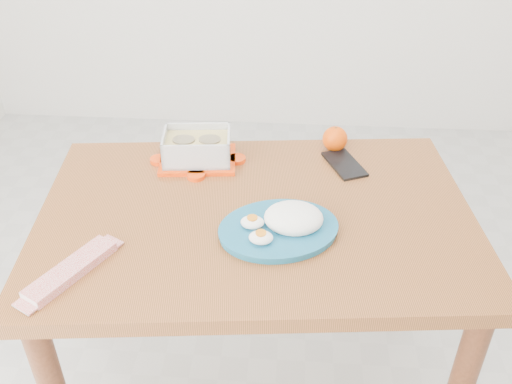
# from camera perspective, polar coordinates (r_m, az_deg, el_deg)

# --- Properties ---
(ground) EXTENTS (3.50, 3.50, 0.00)m
(ground) POSITION_cam_1_polar(r_m,az_deg,el_deg) (2.05, 2.10, -16.42)
(ground) COLOR #B7B7B2
(ground) RESTS_ON ground
(dining_table) EXTENTS (1.15, 0.83, 0.75)m
(dining_table) POSITION_cam_1_polar(r_m,az_deg,el_deg) (1.49, -0.00, -5.48)
(dining_table) COLOR #9C522C
(dining_table) RESTS_ON ground
(food_container) EXTENTS (0.22, 0.18, 0.09)m
(food_container) POSITION_cam_1_polar(r_m,az_deg,el_deg) (1.60, -5.90, 4.40)
(food_container) COLOR #FF3F07
(food_container) RESTS_ON dining_table
(orange_fruit) EXTENTS (0.07, 0.07, 0.07)m
(orange_fruit) POSITION_cam_1_polar(r_m,az_deg,el_deg) (1.67, 7.90, 5.29)
(orange_fruit) COLOR #EF5504
(orange_fruit) RESTS_ON dining_table
(rice_plate) EXTENTS (0.36, 0.36, 0.08)m
(rice_plate) POSITION_cam_1_polar(r_m,az_deg,el_deg) (1.34, 2.76, -3.17)
(rice_plate) COLOR #175E81
(rice_plate) RESTS_ON dining_table
(candy_bar) EXTENTS (0.16, 0.22, 0.02)m
(candy_bar) POSITION_cam_1_polar(r_m,az_deg,el_deg) (1.30, -18.01, -7.43)
(candy_bar) COLOR #B50A09
(candy_bar) RESTS_ON dining_table
(smartphone) EXTENTS (0.13, 0.17, 0.01)m
(smartphone) POSITION_cam_1_polar(r_m,az_deg,el_deg) (1.62, 8.83, 2.77)
(smartphone) COLOR black
(smartphone) RESTS_ON dining_table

